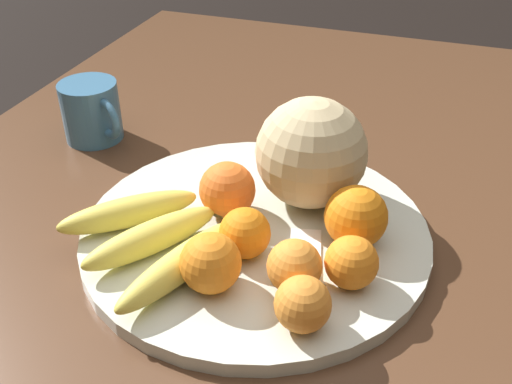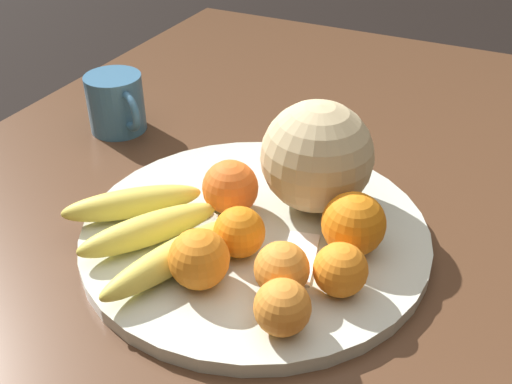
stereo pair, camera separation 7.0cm
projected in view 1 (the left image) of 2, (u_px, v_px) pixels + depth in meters
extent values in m
cube|color=#4C301E|center=(236.00, 247.00, 0.76)|extent=(1.58, 0.99, 0.04)
cube|color=#4C301E|center=(509.00, 220.00, 1.40)|extent=(0.07, 0.07, 0.67)
cube|color=#4C301E|center=(188.00, 161.00, 1.62)|extent=(0.07, 0.07, 0.67)
cylinder|color=beige|center=(256.00, 232.00, 0.74)|extent=(0.42, 0.42, 0.02)
torus|color=#47382D|center=(256.00, 230.00, 0.74)|extent=(0.42, 0.42, 0.01)
sphere|color=#C6B284|center=(311.00, 153.00, 0.74)|extent=(0.14, 0.14, 0.14)
sphere|color=#473819|center=(219.00, 208.00, 0.73)|extent=(0.03, 0.03, 0.03)
ellipsoid|color=#DBC64C|center=(129.00, 212.00, 0.72)|extent=(0.14, 0.15, 0.04)
ellipsoid|color=#DBC64C|center=(151.00, 237.00, 0.68)|extent=(0.16, 0.13, 0.04)
ellipsoid|color=#DBC64C|center=(181.00, 264.00, 0.64)|extent=(0.19, 0.10, 0.04)
sphere|color=orange|center=(294.00, 266.00, 0.63)|extent=(0.06, 0.06, 0.06)
sphere|color=orange|center=(211.00, 263.00, 0.63)|extent=(0.07, 0.07, 0.07)
sphere|color=orange|center=(245.00, 233.00, 0.67)|extent=(0.06, 0.06, 0.06)
sphere|color=orange|center=(351.00, 262.00, 0.63)|extent=(0.06, 0.06, 0.06)
sphere|color=orange|center=(227.00, 190.00, 0.74)|extent=(0.07, 0.07, 0.07)
sphere|color=orange|center=(356.00, 217.00, 0.69)|extent=(0.07, 0.07, 0.07)
sphere|color=orange|center=(303.00, 304.00, 0.58)|extent=(0.06, 0.06, 0.06)
cube|color=white|center=(305.00, 254.00, 0.69)|extent=(0.10, 0.06, 0.00)
cylinder|color=#386689|center=(91.00, 111.00, 0.93)|extent=(0.09, 0.09, 0.09)
torus|color=#386689|center=(107.00, 119.00, 0.90)|extent=(0.04, 0.06, 0.06)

